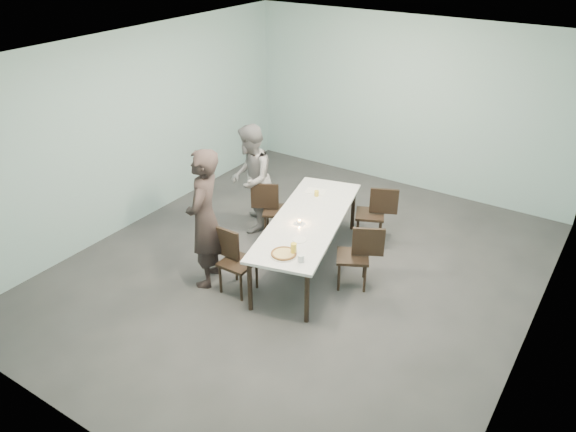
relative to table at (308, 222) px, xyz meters
The scene contains 16 objects.
ground 0.71m from the table, 94.18° to the right, with size 7.00×7.00×0.00m, color #333335.
room_shell 1.34m from the table, 94.18° to the right, with size 6.02×7.02×3.01m.
table is the anchor object (origin of this frame).
chair_near_left 1.16m from the table, 116.78° to the right, with size 0.61×0.42×0.87m.
chair_far_left 1.01m from the table, 154.57° to the left, with size 0.64×0.57×0.87m.
chair_near_right 0.84m from the table, ahead, with size 0.65×0.57×0.87m.
chair_far_right 1.27m from the table, 67.12° to the left, with size 0.65×0.55×0.87m.
diner_near 1.43m from the table, 130.93° to the right, with size 0.70×0.46×1.91m, color black.
diner_far 1.40m from the table, 160.81° to the left, with size 0.82×0.64×1.69m, color slate.
pizza 1.00m from the table, 75.94° to the right, with size 0.34×0.34×0.04m.
side_plate 0.60m from the table, 69.07° to the right, with size 0.18×0.18×0.01m, color white.
beer_glass 0.95m from the table, 69.34° to the right, with size 0.08×0.08×0.15m, color yellow.
water_tumbler 1.09m from the table, 63.13° to the right, with size 0.08×0.08×0.09m, color silver.
tealight 0.21m from the table, 96.00° to the right, with size 0.06×0.06×0.05m.
amber_tumbler 0.72m from the table, 111.17° to the left, with size 0.07×0.07×0.08m, color yellow.
menu 0.87m from the table, 113.61° to the left, with size 0.30×0.22×0.01m, color silver.
Camera 1 is at (3.47, -5.62, 4.42)m, focal length 35.00 mm.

